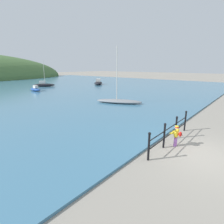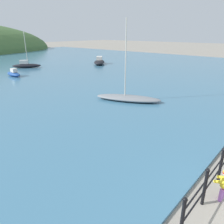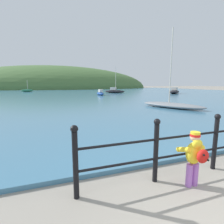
% 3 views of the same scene
% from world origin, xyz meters
% --- Properties ---
extents(iron_railing, '(4.51, 0.12, 1.21)m').
position_xyz_m(iron_railing, '(0.36, 1.50, 0.64)').
color(iron_railing, black).
rests_on(iron_railing, ground).
extents(boat_blue_hull, '(0.93, 2.60, 0.86)m').
position_xyz_m(boat_blue_hull, '(5.01, 24.18, 0.38)').
color(boat_blue_hull, '#1E4793').
rests_on(boat_blue_hull, water).
extents(boat_far_left, '(4.28, 3.97, 1.11)m').
position_xyz_m(boat_far_left, '(18.17, 23.86, 0.46)').
color(boat_far_left, black).
rests_on(boat_far_left, water).
extents(boat_white_sailboat, '(3.60, 3.18, 4.65)m').
position_xyz_m(boat_white_sailboat, '(9.00, 28.80, 0.45)').
color(boat_white_sailboat, black).
rests_on(boat_white_sailboat, water).
extents(boat_far_right, '(3.14, 4.75, 5.47)m').
position_xyz_m(boat_far_right, '(6.04, 9.11, 0.32)').
color(boat_far_right, gray).
rests_on(boat_far_right, water).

